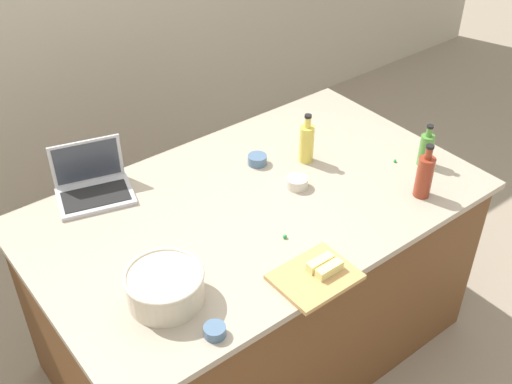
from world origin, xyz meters
TOP-DOWN VIEW (x-y plane):
  - ground_plane at (0.00, 0.00)m, footprint 12.00×12.00m
  - island_counter at (0.00, 0.00)m, footprint 1.89×1.13m
  - laptop at (-0.51, 0.47)m, footprint 0.36×0.31m
  - mixing_bowl_large at (-0.59, -0.25)m, footprint 0.28×0.28m
  - bottle_soy at (0.58, -0.39)m, footprint 0.07×0.07m
  - bottle_oil at (0.37, 0.10)m, footprint 0.07×0.07m
  - bottle_olive at (0.77, -0.25)m, footprint 0.06×0.06m
  - cutting_board at (-0.11, -0.49)m, footprint 0.29×0.23m
  - butter_stick_left at (-0.07, -0.51)m, footprint 0.11×0.04m
  - butter_stick_right at (-0.07, -0.47)m, footprint 0.11×0.04m
  - ramekin_small at (0.18, 0.22)m, footprint 0.09×0.09m
  - ramekin_medium at (0.20, -0.03)m, footprint 0.09×0.09m
  - ramekin_wide at (-0.55, -0.48)m, footprint 0.07×0.07m
  - candy_0 at (-0.52, -0.47)m, footprint 0.01×0.01m
  - candy_1 at (0.68, -0.16)m, footprint 0.01×0.01m
  - candy_2 at (0.20, -0.01)m, footprint 0.02×0.02m
  - candy_3 at (-0.51, -0.15)m, footprint 0.02×0.02m
  - candy_4 at (-0.06, -0.25)m, footprint 0.02×0.02m

SIDE VIEW (x-z plane):
  - ground_plane at x=0.00m, z-range 0.00..0.00m
  - island_counter at x=0.00m, z-range 0.00..0.90m
  - candy_1 at x=0.68m, z-range 0.90..0.91m
  - candy_0 at x=-0.52m, z-range 0.90..0.91m
  - candy_2 at x=0.20m, z-range 0.90..0.92m
  - candy_3 at x=-0.51m, z-range 0.90..0.92m
  - candy_4 at x=-0.06m, z-range 0.90..0.92m
  - cutting_board at x=-0.11m, z-range 0.90..0.92m
  - ramekin_wide at x=-0.55m, z-range 0.90..0.94m
  - ramekin_small at x=0.18m, z-range 0.90..0.94m
  - ramekin_medium at x=0.20m, z-range 0.90..0.95m
  - butter_stick_left at x=-0.07m, z-range 0.92..0.95m
  - butter_stick_right at x=-0.07m, z-range 0.92..0.95m
  - laptop at x=-0.51m, z-range 0.84..1.06m
  - mixing_bowl_large at x=-0.59m, z-range 0.90..1.02m
  - bottle_olive at x=0.77m, z-range 0.88..1.08m
  - bottle_oil at x=0.37m, z-range 0.88..1.11m
  - bottle_soy at x=0.58m, z-range 0.88..1.12m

